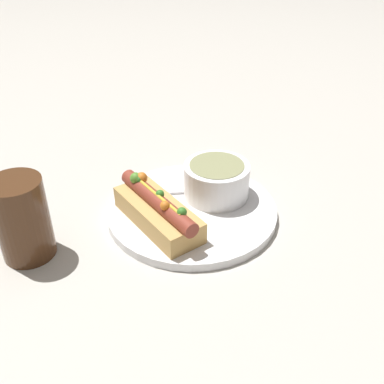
# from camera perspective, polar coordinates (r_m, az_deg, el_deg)

# --- Properties ---
(ground_plane) EXTENTS (4.00, 4.00, 0.00)m
(ground_plane) POSITION_cam_1_polar(r_m,az_deg,el_deg) (0.71, 0.00, -2.81)
(ground_plane) COLOR #BCB7AD
(dinner_plate) EXTENTS (0.27, 0.27, 0.01)m
(dinner_plate) POSITION_cam_1_polar(r_m,az_deg,el_deg) (0.71, 0.00, -2.36)
(dinner_plate) COLOR white
(dinner_plate) RESTS_ON ground_plane
(hot_dog) EXTENTS (0.17, 0.07, 0.06)m
(hot_dog) POSITION_cam_1_polar(r_m,az_deg,el_deg) (0.66, -4.41, -2.30)
(hot_dog) COLOR tan
(hot_dog) RESTS_ON dinner_plate
(soup_bowl) EXTENTS (0.11, 0.11, 0.06)m
(soup_bowl) POSITION_cam_1_polar(r_m,az_deg,el_deg) (0.72, 3.12, 1.71)
(soup_bowl) COLOR white
(soup_bowl) RESTS_ON dinner_plate
(spoon) EXTENTS (0.07, 0.13, 0.01)m
(spoon) POSITION_cam_1_polar(r_m,az_deg,el_deg) (0.74, 0.11, 0.21)
(spoon) COLOR #B7B7BC
(spoon) RESTS_ON dinner_plate
(drinking_glass) EXTENTS (0.07, 0.07, 0.12)m
(drinking_glass) POSITION_cam_1_polar(r_m,az_deg,el_deg) (0.64, -20.76, -3.22)
(drinking_glass) COLOR #4C2D19
(drinking_glass) RESTS_ON ground_plane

